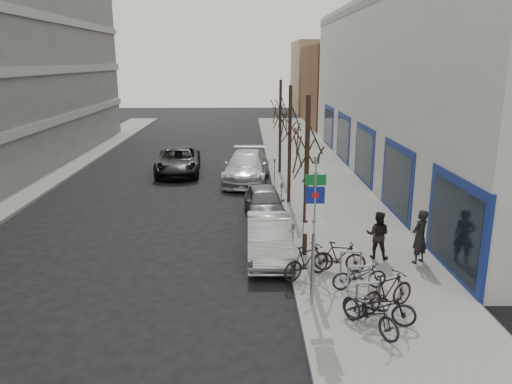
{
  "coord_description": "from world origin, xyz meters",
  "views": [
    {
      "loc": [
        0.65,
        -12.34,
        6.54
      ],
      "look_at": [
        0.98,
        4.86,
        2.0
      ],
      "focal_mm": 35.0,
      "sensor_mm": 36.0,
      "label": 1
    }
  ],
  "objects_px": {
    "meter_mid": "(281,195)",
    "bike_near_right": "(388,291)",
    "highway_sign_pole": "(314,222)",
    "bike_rack": "(359,276)",
    "bike_far_curb": "(380,303)",
    "meter_back": "(274,168)",
    "bike_near_left": "(370,309)",
    "meter_front": "(293,238)",
    "parked_car_front": "(269,238)",
    "bike_far_inner": "(340,257)",
    "pedestrian_near": "(420,237)",
    "bike_mid_inner": "(307,261)",
    "lane_car": "(178,161)",
    "bike_mid_curb": "(360,273)",
    "tree_far": "(280,105)",
    "tree_near": "(307,139)",
    "parked_car_back": "(246,167)",
    "tree_mid": "(290,117)",
    "parked_car_mid": "(264,202)",
    "pedestrian_far": "(378,234)"
  },
  "relations": [
    {
      "from": "meter_front",
      "to": "bike_mid_inner",
      "type": "bearing_deg",
      "value": -77.56
    },
    {
      "from": "bike_rack",
      "to": "pedestrian_near",
      "type": "height_order",
      "value": "pedestrian_near"
    },
    {
      "from": "bike_mid_inner",
      "to": "pedestrian_far",
      "type": "distance_m",
      "value": 2.98
    },
    {
      "from": "meter_front",
      "to": "meter_back",
      "type": "height_order",
      "value": "same"
    },
    {
      "from": "meter_mid",
      "to": "bike_far_inner",
      "type": "distance_m",
      "value": 6.59
    },
    {
      "from": "meter_back",
      "to": "bike_far_inner",
      "type": "relative_size",
      "value": 0.77
    },
    {
      "from": "bike_rack",
      "to": "meter_mid",
      "type": "xyz_separation_m",
      "value": [
        -1.65,
        7.9,
        0.26
      ]
    },
    {
      "from": "meter_mid",
      "to": "bike_mid_curb",
      "type": "bearing_deg",
      "value": -77.31
    },
    {
      "from": "bike_rack",
      "to": "bike_near_right",
      "type": "bearing_deg",
      "value": -63.48
    },
    {
      "from": "meter_back",
      "to": "bike_near_left",
      "type": "height_order",
      "value": "meter_back"
    },
    {
      "from": "highway_sign_pole",
      "to": "bike_near_right",
      "type": "bearing_deg",
      "value": -12.87
    },
    {
      "from": "highway_sign_pole",
      "to": "bike_mid_curb",
      "type": "xyz_separation_m",
      "value": [
        1.48,
        0.85,
        -1.81
      ]
    },
    {
      "from": "bike_rack",
      "to": "lane_car",
      "type": "distance_m",
      "value": 17.78
    },
    {
      "from": "tree_mid",
      "to": "parked_car_back",
      "type": "xyz_separation_m",
      "value": [
        -1.97,
        4.75,
        -3.28
      ]
    },
    {
      "from": "bike_mid_inner",
      "to": "lane_car",
      "type": "height_order",
      "value": "lane_car"
    },
    {
      "from": "meter_mid",
      "to": "parked_car_mid",
      "type": "xyz_separation_m",
      "value": [
        -0.75,
        -0.38,
        -0.23
      ]
    },
    {
      "from": "pedestrian_far",
      "to": "tree_near",
      "type": "bearing_deg",
      "value": 13.02
    },
    {
      "from": "bike_mid_curb",
      "to": "parked_car_front",
      "type": "distance_m",
      "value": 3.74
    },
    {
      "from": "tree_mid",
      "to": "bike_far_curb",
      "type": "height_order",
      "value": "tree_mid"
    },
    {
      "from": "tree_near",
      "to": "bike_far_curb",
      "type": "bearing_deg",
      "value": -73.62
    },
    {
      "from": "meter_front",
      "to": "parked_car_back",
      "type": "height_order",
      "value": "parked_car_back"
    },
    {
      "from": "highway_sign_pole",
      "to": "tree_near",
      "type": "distance_m",
      "value": 3.88
    },
    {
      "from": "pedestrian_near",
      "to": "pedestrian_far",
      "type": "xyz_separation_m",
      "value": [
        -1.24,
        0.44,
        -0.08
      ]
    },
    {
      "from": "tree_near",
      "to": "tree_far",
      "type": "distance_m",
      "value": 13.0
    },
    {
      "from": "tree_near",
      "to": "bike_near_right",
      "type": "xyz_separation_m",
      "value": [
        1.72,
        -3.95,
        -3.41
      ]
    },
    {
      "from": "meter_front",
      "to": "parked_car_front",
      "type": "bearing_deg",
      "value": 139.26
    },
    {
      "from": "tree_mid",
      "to": "meter_front",
      "type": "distance_m",
      "value": 7.7
    },
    {
      "from": "tree_mid",
      "to": "lane_car",
      "type": "relative_size",
      "value": 1.01
    },
    {
      "from": "bike_near_right",
      "to": "parked_car_back",
      "type": "bearing_deg",
      "value": -15.3
    },
    {
      "from": "tree_near",
      "to": "parked_car_back",
      "type": "distance_m",
      "value": 11.88
    },
    {
      "from": "bike_far_curb",
      "to": "bike_far_inner",
      "type": "xyz_separation_m",
      "value": [
        -0.43,
        3.16,
        -0.05
      ]
    },
    {
      "from": "bike_near_left",
      "to": "parked_car_back",
      "type": "xyz_separation_m",
      "value": [
        -2.99,
        16.2,
        0.11
      ]
    },
    {
      "from": "highway_sign_pole",
      "to": "meter_mid",
      "type": "height_order",
      "value": "highway_sign_pole"
    },
    {
      "from": "bike_rack",
      "to": "bike_far_curb",
      "type": "height_order",
      "value": "bike_far_curb"
    },
    {
      "from": "bike_far_inner",
      "to": "pedestrian_near",
      "type": "distance_m",
      "value": 2.81
    },
    {
      "from": "tree_mid",
      "to": "parked_car_back",
      "type": "distance_m",
      "value": 6.09
    },
    {
      "from": "tree_far",
      "to": "meter_back",
      "type": "bearing_deg",
      "value": -100.2
    },
    {
      "from": "tree_far",
      "to": "highway_sign_pole",
      "type": "bearing_deg",
      "value": -90.69
    },
    {
      "from": "highway_sign_pole",
      "to": "bike_far_curb",
      "type": "xyz_separation_m",
      "value": [
        1.55,
        -1.09,
        -1.76
      ]
    },
    {
      "from": "bike_far_curb",
      "to": "bike_far_inner",
      "type": "bearing_deg",
      "value": 26.6
    },
    {
      "from": "bike_rack",
      "to": "meter_back",
      "type": "distance_m",
      "value": 13.5
    },
    {
      "from": "bike_rack",
      "to": "tree_near",
      "type": "bearing_deg",
      "value": 112.48
    },
    {
      "from": "tree_near",
      "to": "pedestrian_far",
      "type": "relative_size",
      "value": 3.37
    },
    {
      "from": "tree_far",
      "to": "parked_car_mid",
      "type": "relative_size",
      "value": 1.37
    },
    {
      "from": "bike_rack",
      "to": "bike_mid_curb",
      "type": "height_order",
      "value": "bike_mid_curb"
    },
    {
      "from": "parked_car_mid",
      "to": "lane_car",
      "type": "height_order",
      "value": "lane_car"
    },
    {
      "from": "tree_mid",
      "to": "bike_near_left",
      "type": "relative_size",
      "value": 2.96
    },
    {
      "from": "tree_near",
      "to": "tree_mid",
      "type": "relative_size",
      "value": 1.0
    },
    {
      "from": "meter_mid",
      "to": "bike_near_right",
      "type": "bearing_deg",
      "value": -76.35
    },
    {
      "from": "bike_far_inner",
      "to": "pedestrian_far",
      "type": "distance_m",
      "value": 1.87
    }
  ]
}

